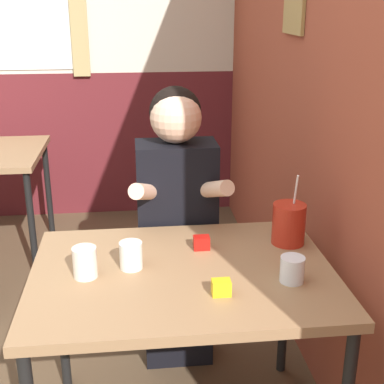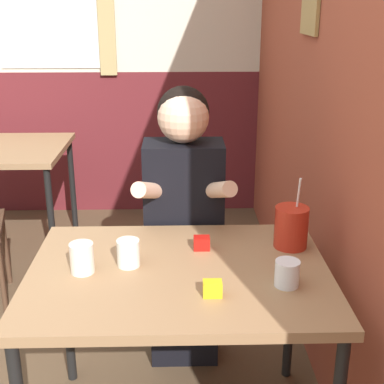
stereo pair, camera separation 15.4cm
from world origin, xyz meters
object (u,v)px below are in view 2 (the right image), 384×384
at_px(background_table, 3,159).
at_px(cocktail_pitcher, 291,227).
at_px(person_seated, 184,223).
at_px(main_table, 179,286).

bearing_deg(background_table, cocktail_pitcher, -44.17).
bearing_deg(person_seated, cocktail_pitcher, -39.86).
bearing_deg(cocktail_pitcher, main_table, -157.46).
distance_m(main_table, background_table, 2.02).
distance_m(person_seated, cocktail_pitcher, 0.53).
relative_size(background_table, cocktail_pitcher, 2.85).
height_order(person_seated, cocktail_pitcher, person_seated).
distance_m(background_table, cocktail_pitcher, 2.16).
relative_size(main_table, cocktail_pitcher, 3.78).
bearing_deg(main_table, background_table, 123.80).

